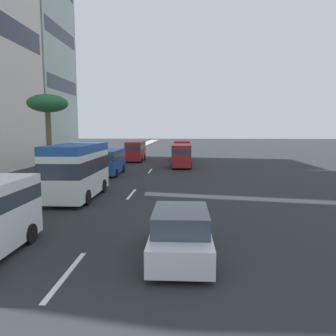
{
  "coord_description": "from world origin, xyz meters",
  "views": [
    {
      "loc": [
        -3.79,
        -3.32,
        4.13
      ],
      "look_at": [
        18.19,
        -2.23,
        1.46
      ],
      "focal_mm": 34.68,
      "sensor_mm": 36.0,
      "label": 1
    }
  ],
  "objects_px": {
    "pedestrian_by_tree": "(82,157)",
    "van_third": "(136,150)",
    "van_fifth": "(110,160)",
    "palm_tree": "(48,105)",
    "minibus_second": "(78,169)",
    "van_sixth": "(182,154)",
    "van_lead": "(182,149)",
    "car_fourth": "(181,233)"
  },
  "relations": [
    {
      "from": "minibus_second",
      "to": "pedestrian_by_tree",
      "type": "bearing_deg",
      "value": -163.25
    },
    {
      "from": "palm_tree",
      "to": "van_third",
      "type": "bearing_deg",
      "value": -15.71
    },
    {
      "from": "van_lead",
      "to": "pedestrian_by_tree",
      "type": "distance_m",
      "value": 13.47
    },
    {
      "from": "van_sixth",
      "to": "van_lead",
      "type": "bearing_deg",
      "value": -0.03
    },
    {
      "from": "pedestrian_by_tree",
      "to": "palm_tree",
      "type": "xyz_separation_m",
      "value": [
        -8.27,
        -0.07,
        4.79
      ]
    },
    {
      "from": "van_lead",
      "to": "van_sixth",
      "type": "bearing_deg",
      "value": 179.97
    },
    {
      "from": "van_lead",
      "to": "van_third",
      "type": "xyz_separation_m",
      "value": [
        -0.85,
        5.93,
        -0.05
      ]
    },
    {
      "from": "minibus_second",
      "to": "van_fifth",
      "type": "relative_size",
      "value": 1.15
    },
    {
      "from": "van_fifth",
      "to": "palm_tree",
      "type": "relative_size",
      "value": 0.81
    },
    {
      "from": "minibus_second",
      "to": "van_sixth",
      "type": "bearing_deg",
      "value": 159.23
    },
    {
      "from": "van_third",
      "to": "palm_tree",
      "type": "height_order",
      "value": "palm_tree"
    },
    {
      "from": "car_fourth",
      "to": "van_sixth",
      "type": "xyz_separation_m",
      "value": [
        24.58,
        0.18,
        0.65
      ]
    },
    {
      "from": "van_third",
      "to": "pedestrian_by_tree",
      "type": "height_order",
      "value": "van_third"
    },
    {
      "from": "van_fifth",
      "to": "pedestrian_by_tree",
      "type": "distance_m",
      "value": 6.04
    },
    {
      "from": "car_fourth",
      "to": "palm_tree",
      "type": "bearing_deg",
      "value": 35.16
    },
    {
      "from": "van_fifth",
      "to": "palm_tree",
      "type": "bearing_deg",
      "value": -46.35
    },
    {
      "from": "van_sixth",
      "to": "pedestrian_by_tree",
      "type": "relative_size",
      "value": 2.92
    },
    {
      "from": "van_sixth",
      "to": "palm_tree",
      "type": "relative_size",
      "value": 0.78
    },
    {
      "from": "van_lead",
      "to": "minibus_second",
      "type": "xyz_separation_m",
      "value": [
        -23.12,
        6.06,
        0.28
      ]
    },
    {
      "from": "van_fifth",
      "to": "van_third",
      "type": "bearing_deg",
      "value": 177.36
    },
    {
      "from": "van_third",
      "to": "palm_tree",
      "type": "xyz_separation_m",
      "value": [
        -15.89,
        4.47,
        4.5
      ]
    },
    {
      "from": "van_lead",
      "to": "van_fifth",
      "type": "bearing_deg",
      "value": 153.51
    },
    {
      "from": "van_third",
      "to": "van_fifth",
      "type": "bearing_deg",
      "value": -2.64
    },
    {
      "from": "van_sixth",
      "to": "palm_tree",
      "type": "height_order",
      "value": "palm_tree"
    },
    {
      "from": "minibus_second",
      "to": "van_fifth",
      "type": "height_order",
      "value": "minibus_second"
    },
    {
      "from": "van_lead",
      "to": "pedestrian_by_tree",
      "type": "relative_size",
      "value": 3.0
    },
    {
      "from": "pedestrian_by_tree",
      "to": "van_third",
      "type": "bearing_deg",
      "value": 176.92
    },
    {
      "from": "van_third",
      "to": "palm_tree",
      "type": "distance_m",
      "value": 17.11
    },
    {
      "from": "van_lead",
      "to": "palm_tree",
      "type": "height_order",
      "value": "palm_tree"
    },
    {
      "from": "van_third",
      "to": "van_fifth",
      "type": "distance_m",
      "value": 12.18
    },
    {
      "from": "van_third",
      "to": "van_fifth",
      "type": "height_order",
      "value": "van_third"
    },
    {
      "from": "minibus_second",
      "to": "van_sixth",
      "type": "height_order",
      "value": "minibus_second"
    },
    {
      "from": "van_lead",
      "to": "pedestrian_by_tree",
      "type": "xyz_separation_m",
      "value": [
        -8.48,
        10.46,
        -0.34
      ]
    },
    {
      "from": "van_sixth",
      "to": "pedestrian_by_tree",
      "type": "height_order",
      "value": "van_sixth"
    },
    {
      "from": "pedestrian_by_tree",
      "to": "palm_tree",
      "type": "distance_m",
      "value": 9.56
    },
    {
      "from": "car_fourth",
      "to": "van_fifth",
      "type": "bearing_deg",
      "value": 19.57
    },
    {
      "from": "minibus_second",
      "to": "palm_tree",
      "type": "height_order",
      "value": "palm_tree"
    },
    {
      "from": "car_fourth",
      "to": "pedestrian_by_tree",
      "type": "relative_size",
      "value": 2.49
    },
    {
      "from": "van_third",
      "to": "palm_tree",
      "type": "bearing_deg",
      "value": -15.71
    },
    {
      "from": "van_lead",
      "to": "van_third",
      "type": "distance_m",
      "value": 5.99
    },
    {
      "from": "pedestrian_by_tree",
      "to": "palm_tree",
      "type": "relative_size",
      "value": 0.27
    },
    {
      "from": "car_fourth",
      "to": "palm_tree",
      "type": "relative_size",
      "value": 0.66
    }
  ]
}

